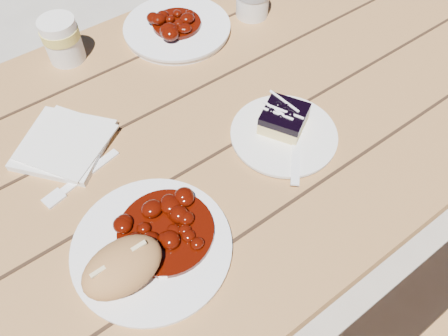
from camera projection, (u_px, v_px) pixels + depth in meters
ground at (229, 261)px, 1.48m from camera, size 60.00×60.00×0.00m
picnic_table at (231, 155)px, 1.00m from camera, size 2.00×1.55×0.75m
main_plate at (152, 248)px, 0.68m from camera, size 0.24×0.24×0.02m
goulash_stew at (165, 227)px, 0.67m from camera, size 0.15×0.15×0.04m
bread_roll at (122, 267)px, 0.62m from camera, size 0.12×0.08×0.06m
dessert_plate at (284, 135)px, 0.82m from camera, size 0.19×0.19×0.01m
blueberry_cake at (284, 118)px, 0.81m from camera, size 0.11×0.11×0.05m
fork_dessert at (296, 156)px, 0.78m from camera, size 0.13×0.13×0.00m
napkin_stack at (64, 144)px, 0.81m from camera, size 0.21×0.21×0.01m
fork_table at (89, 172)px, 0.77m from camera, size 0.16×0.06×0.00m
second_plate at (177, 29)px, 1.01m from camera, size 0.24×0.24×0.02m
second_stew at (176, 18)px, 0.98m from camera, size 0.11×0.11×0.04m
second_cup at (62, 40)px, 0.92m from camera, size 0.08×0.08×0.10m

